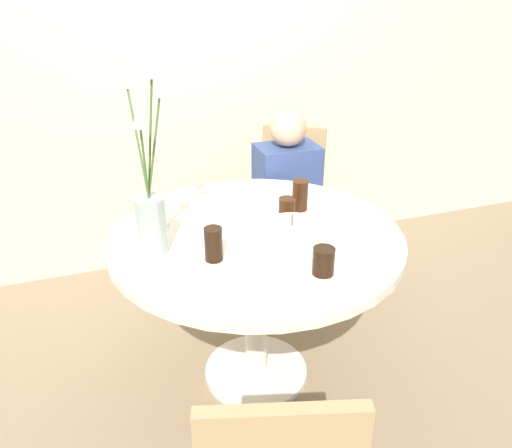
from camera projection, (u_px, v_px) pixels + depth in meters
The scene contains 12 objects.
ground_plane at pixel (256, 373), 2.41m from camera, with size 16.00×16.00×0.00m, color #89755B.
wall_back at pixel (186, 57), 2.88m from camera, with size 8.00×0.05×2.60m.
dining_table at pixel (256, 259), 2.13m from camera, with size 1.22×1.22×0.77m.
chair_right_flank at pixel (290, 195), 3.04m from camera, with size 0.55×0.55×0.92m.
birthday_cake at pixel (292, 235), 1.96m from camera, with size 0.24×0.24×0.13m.
flower_vase at pixel (151, 197), 1.83m from camera, with size 0.16×0.27×0.75m.
side_plate at pixel (149, 224), 2.13m from camera, with size 0.17×0.17×0.01m.
drink_glass_0 at pixel (287, 209), 2.15m from camera, with size 0.07×0.07×0.10m.
drink_glass_1 at pixel (300, 195), 2.24m from camera, with size 0.07×0.07×0.14m.
drink_glass_2 at pixel (324, 261), 1.76m from camera, with size 0.08×0.08×0.10m.
drink_glass_3 at pixel (213, 244), 1.85m from camera, with size 0.07×0.07×0.13m.
person_guest at pixel (286, 208), 2.90m from camera, with size 0.34×0.24×1.08m.
Camera 1 is at (-0.60, -1.73, 1.73)m, focal length 35.00 mm.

